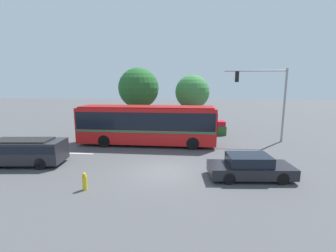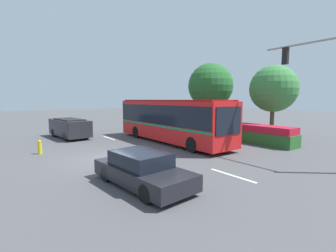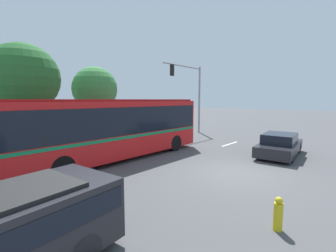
{
  "view_description": "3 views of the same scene",
  "coord_description": "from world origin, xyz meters",
  "px_view_note": "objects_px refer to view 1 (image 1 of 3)",
  "views": [
    {
      "loc": [
        1.5,
        -12.87,
        4.99
      ],
      "look_at": [
        -0.19,
        4.66,
        1.87
      ],
      "focal_mm": 25.06,
      "sensor_mm": 36.0,
      "label": 1
    },
    {
      "loc": [
        12.37,
        -4.95,
        3.26
      ],
      "look_at": [
        -0.96,
        5.0,
        1.41
      ],
      "focal_mm": 25.43,
      "sensor_mm": 36.0,
      "label": 2
    },
    {
      "loc": [
        -9.33,
        -4.21,
        3.24
      ],
      "look_at": [
        -0.97,
        3.12,
        1.95
      ],
      "focal_mm": 24.48,
      "sensor_mm": 36.0,
      "label": 3
    }
  ],
  "objects_px": {
    "city_bus": "(147,123)",
    "fire_hydrant": "(85,182)",
    "suv_left_lane": "(23,150)",
    "street_tree_centre": "(192,92)",
    "street_tree_left": "(139,88)",
    "traffic_light_pole": "(269,93)",
    "sedan_foreground": "(250,167)"
  },
  "relations": [
    {
      "from": "city_bus",
      "to": "street_tree_centre",
      "type": "distance_m",
      "value": 9.02
    },
    {
      "from": "street_tree_left",
      "to": "traffic_light_pole",
      "type": "bearing_deg",
      "value": -19.29
    },
    {
      "from": "traffic_light_pole",
      "to": "street_tree_left",
      "type": "bearing_deg",
      "value": -19.29
    },
    {
      "from": "city_bus",
      "to": "fire_hydrant",
      "type": "bearing_deg",
      "value": -98.54
    },
    {
      "from": "suv_left_lane",
      "to": "traffic_light_pole",
      "type": "relative_size",
      "value": 0.8
    },
    {
      "from": "traffic_light_pole",
      "to": "suv_left_lane",
      "type": "bearing_deg",
      "value": 24.76
    },
    {
      "from": "street_tree_left",
      "to": "city_bus",
      "type": "bearing_deg",
      "value": -72.39
    },
    {
      "from": "city_bus",
      "to": "street_tree_centre",
      "type": "height_order",
      "value": "street_tree_centre"
    },
    {
      "from": "sedan_foreground",
      "to": "street_tree_left",
      "type": "bearing_deg",
      "value": 119.35
    },
    {
      "from": "city_bus",
      "to": "suv_left_lane",
      "type": "bearing_deg",
      "value": -139.63
    },
    {
      "from": "sedan_foreground",
      "to": "fire_hydrant",
      "type": "distance_m",
      "value": 8.52
    },
    {
      "from": "traffic_light_pole",
      "to": "street_tree_centre",
      "type": "bearing_deg",
      "value": -40.4
    },
    {
      "from": "street_tree_centre",
      "to": "street_tree_left",
      "type": "bearing_deg",
      "value": -167.86
    },
    {
      "from": "sedan_foreground",
      "to": "fire_hydrant",
      "type": "height_order",
      "value": "sedan_foreground"
    },
    {
      "from": "city_bus",
      "to": "fire_hydrant",
      "type": "relative_size",
      "value": 13.18
    },
    {
      "from": "suv_left_lane",
      "to": "city_bus",
      "type": "bearing_deg",
      "value": 34.05
    },
    {
      "from": "suv_left_lane",
      "to": "traffic_light_pole",
      "type": "bearing_deg",
      "value": 18.98
    },
    {
      "from": "suv_left_lane",
      "to": "street_tree_centre",
      "type": "distance_m",
      "value": 17.47
    },
    {
      "from": "city_bus",
      "to": "traffic_light_pole",
      "type": "bearing_deg",
      "value": 12.78
    },
    {
      "from": "street_tree_centre",
      "to": "fire_hydrant",
      "type": "relative_size",
      "value": 7.08
    },
    {
      "from": "city_bus",
      "to": "suv_left_lane",
      "type": "distance_m",
      "value": 8.9
    },
    {
      "from": "street_tree_left",
      "to": "street_tree_centre",
      "type": "bearing_deg",
      "value": 12.14
    },
    {
      "from": "street_tree_left",
      "to": "street_tree_centre",
      "type": "distance_m",
      "value": 6.01
    },
    {
      "from": "traffic_light_pole",
      "to": "street_tree_left",
      "type": "height_order",
      "value": "street_tree_left"
    },
    {
      "from": "city_bus",
      "to": "traffic_light_pole",
      "type": "distance_m",
      "value": 10.89
    },
    {
      "from": "traffic_light_pole",
      "to": "fire_hydrant",
      "type": "relative_size",
      "value": 7.41
    },
    {
      "from": "suv_left_lane",
      "to": "sedan_foreground",
      "type": "bearing_deg",
      "value": -9.42
    },
    {
      "from": "traffic_light_pole",
      "to": "street_tree_left",
      "type": "distance_m",
      "value": 13.22
    },
    {
      "from": "suv_left_lane",
      "to": "street_tree_centre",
      "type": "xyz_separation_m",
      "value": [
        10.57,
        13.55,
        3.19
      ]
    },
    {
      "from": "suv_left_lane",
      "to": "street_tree_left",
      "type": "height_order",
      "value": "street_tree_left"
    },
    {
      "from": "city_bus",
      "to": "street_tree_left",
      "type": "height_order",
      "value": "street_tree_left"
    },
    {
      "from": "fire_hydrant",
      "to": "suv_left_lane",
      "type": "bearing_deg",
      "value": 150.07
    }
  ]
}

